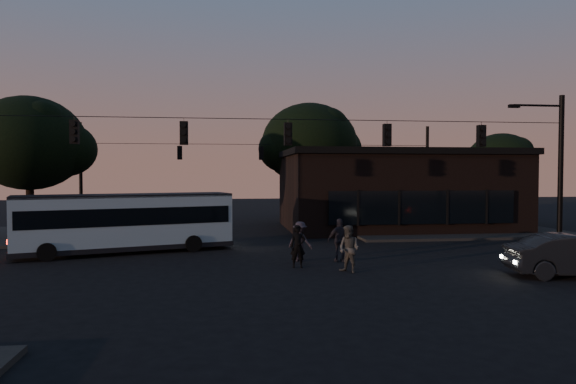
{
  "coord_description": "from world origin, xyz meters",
  "views": [
    {
      "loc": [
        -2.84,
        -18.43,
        3.8
      ],
      "look_at": [
        0.0,
        4.0,
        3.0
      ],
      "focal_mm": 32.0,
      "sensor_mm": 36.0,
      "label": 1
    }
  ],
  "objects": [
    {
      "name": "building",
      "position": [
        9.0,
        15.97,
        2.71
      ],
      "size": [
        15.4,
        10.41,
        5.4
      ],
      "color": "black",
      "rests_on": "ground"
    },
    {
      "name": "sidewalk_far_left",
      "position": [
        -14.0,
        14.0,
        0.07
      ],
      "size": [
        14.0,
        10.0,
        0.15
      ],
      "primitive_type": "cube",
      "color": "black",
      "rests_on": "ground"
    },
    {
      "name": "signal_rig_far",
      "position": [
        0.0,
        20.0,
        4.2
      ],
      "size": [
        26.24,
        0.3,
        7.5
      ],
      "color": "black",
      "rests_on": "ground"
    },
    {
      "name": "pedestrian_a",
      "position": [
        0.15,
        2.0,
        0.87
      ],
      "size": [
        0.63,
        0.42,
        1.73
      ],
      "primitive_type": "imported",
      "rotation": [
        0.0,
        0.0,
        -0.0
      ],
      "color": "black",
      "rests_on": "ground"
    },
    {
      "name": "pedestrian_d",
      "position": [
        0.47,
        3.53,
        0.86
      ],
      "size": [
        1.28,
        1.16,
        1.73
      ],
      "primitive_type": "imported",
      "rotation": [
        0.0,
        0.0,
        2.54
      ],
      "color": "#27222B",
      "rests_on": "ground"
    },
    {
      "name": "signal_rig_near",
      "position": [
        0.0,
        4.0,
        4.45
      ],
      "size": [
        26.24,
        0.3,
        7.5
      ],
      "color": "black",
      "rests_on": "ground"
    },
    {
      "name": "car",
      "position": [
        9.99,
        -1.19,
        0.79
      ],
      "size": [
        4.98,
        2.45,
        1.57
      ],
      "primitive_type": "imported",
      "rotation": [
        0.0,
        0.0,
        1.4
      ],
      "color": "black",
      "rests_on": "ground"
    },
    {
      "name": "sidewalk_far_right",
      "position": [
        12.0,
        14.0,
        0.07
      ],
      "size": [
        14.0,
        10.0,
        0.15
      ],
      "primitive_type": "cube",
      "color": "black",
      "rests_on": "ground"
    },
    {
      "name": "pedestrian_b",
      "position": [
        1.96,
        0.75,
        0.91
      ],
      "size": [
        1.1,
        1.12,
        1.82
      ],
      "primitive_type": "imported",
      "rotation": [
        0.0,
        0.0,
        -0.89
      ],
      "color": "#3F3E39",
      "rests_on": "ground"
    },
    {
      "name": "pedestrian_c",
      "position": [
        2.17,
        3.17,
        0.94
      ],
      "size": [
        1.11,
        0.48,
        1.88
      ],
      "primitive_type": "imported",
      "rotation": [
        0.0,
        0.0,
        3.16
      ],
      "color": "black",
      "rests_on": "ground"
    },
    {
      "name": "tree_left",
      "position": [
        -14.0,
        13.0,
        5.57
      ],
      "size": [
        6.4,
        6.4,
        8.3
      ],
      "color": "black",
      "rests_on": "ground"
    },
    {
      "name": "tree_behind",
      "position": [
        4.0,
        22.0,
        6.19
      ],
      "size": [
        7.6,
        7.6,
        9.43
      ],
      "color": "black",
      "rests_on": "ground"
    },
    {
      "name": "ground",
      "position": [
        0.0,
        0.0,
        0.0
      ],
      "size": [
        120.0,
        120.0,
        0.0
      ],
      "primitive_type": "plane",
      "color": "black",
      "rests_on": "ground"
    },
    {
      "name": "bus",
      "position": [
        -7.48,
        6.94,
        1.58
      ],
      "size": [
        10.27,
        5.26,
        2.82
      ],
      "rotation": [
        0.0,
        0.0,
        0.31
      ],
      "color": "#8AA5B0",
      "rests_on": "ground"
    },
    {
      "name": "tree_right",
      "position": [
        18.0,
        18.0,
        4.63
      ],
      "size": [
        5.2,
        5.2,
        6.86
      ],
      "color": "black",
      "rests_on": "ground"
    }
  ]
}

